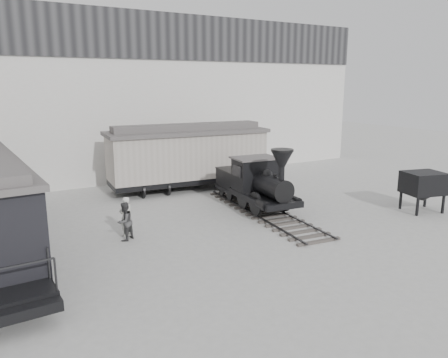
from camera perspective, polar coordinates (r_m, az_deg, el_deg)
ground at (r=19.07m, az=8.25°, el=-7.65°), size 90.00×90.00×0.00m
north_wall at (r=31.02m, az=-9.26°, el=10.53°), size 34.00×2.51×11.00m
locomotive at (r=22.71m, az=4.41°, el=-0.94°), size 3.15×9.86×3.42m
boxcar at (r=27.14m, az=-4.72°, el=3.13°), size 10.18×4.03×4.07m
visitor_a at (r=19.38m, az=-12.70°, el=-4.78°), size 0.72×0.57×1.74m
visitor_b at (r=18.84m, az=-12.84°, el=-5.43°), size 1.02×0.96×1.65m
coal_hopper at (r=24.59m, az=24.56°, el=-0.82°), size 2.22×1.98×2.06m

